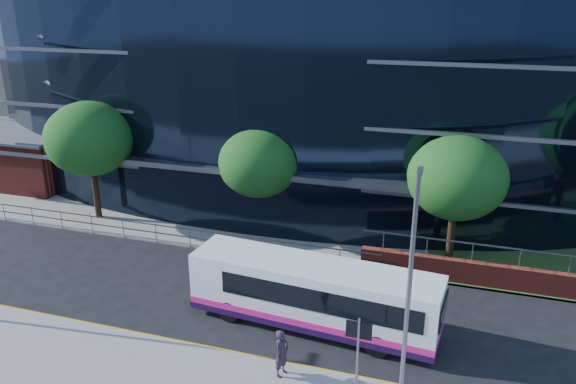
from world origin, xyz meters
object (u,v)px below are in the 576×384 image
(tree_far_a, at_px, (90,139))
(city_bus, at_px, (315,294))
(tree_far_b, at_px, (259,163))
(streetlight_east, at_px, (409,293))
(brick_pavilion, at_px, (25,154))
(tree_far_c, at_px, (457,178))
(street_sign, at_px, (358,340))
(pedestrian, at_px, (282,353))

(tree_far_a, height_order, city_bus, tree_far_a)
(tree_far_b, distance_m, streetlight_east, 14.74)
(tree_far_a, relative_size, city_bus, 0.69)
(brick_pavilion, distance_m, city_bus, 26.75)
(tree_far_c, bearing_deg, brick_pavilion, 171.18)
(street_sign, bearing_deg, tree_far_c, 76.71)
(street_sign, height_order, tree_far_c, tree_far_c)
(brick_pavilion, bearing_deg, tree_far_a, -26.55)
(pedestrian, bearing_deg, tree_far_b, 39.55)
(tree_far_b, height_order, pedestrian, tree_far_b)
(brick_pavilion, xyz_separation_m, city_bus, (24.13, -11.55, -0.50))
(city_bus, bearing_deg, tree_far_b, 129.02)
(tree_far_b, bearing_deg, tree_far_a, -177.14)
(street_sign, relative_size, streetlight_east, 0.35)
(tree_far_a, bearing_deg, brick_pavilion, 153.45)
(street_sign, distance_m, tree_far_a, 20.63)
(brick_pavilion, relative_size, city_bus, 0.84)
(brick_pavilion, height_order, city_bus, brick_pavilion)
(tree_far_b, height_order, tree_far_c, tree_far_c)
(city_bus, bearing_deg, brick_pavilion, 159.28)
(tree_far_c, xyz_separation_m, streetlight_east, (-1.00, -11.17, -0.10))
(tree_far_a, xyz_separation_m, city_bus, (15.12, -7.05, -3.42))
(city_bus, bearing_deg, streetlight_east, -41.89)
(tree_far_a, xyz_separation_m, streetlight_east, (19.00, -11.17, -0.42))
(tree_far_a, relative_size, tree_far_c, 1.07)
(brick_pavilion, height_order, tree_far_b, tree_far_b)
(brick_pavilion, height_order, tree_far_c, tree_far_c)
(street_sign, xyz_separation_m, city_bus, (-2.38, 3.53, -0.71))
(tree_far_c, bearing_deg, city_bus, -124.65)
(tree_far_a, bearing_deg, tree_far_b, 2.86)
(tree_far_c, bearing_deg, street_sign, -103.29)
(city_bus, xyz_separation_m, pedestrian, (-0.25, -3.48, -0.42))
(street_sign, distance_m, pedestrian, 2.86)
(tree_far_a, height_order, streetlight_east, streetlight_east)
(tree_far_b, xyz_separation_m, streetlight_east, (9.00, -11.67, 0.23))
(tree_far_b, bearing_deg, street_sign, -55.92)
(tree_far_a, distance_m, city_bus, 17.04)
(brick_pavilion, relative_size, tree_far_c, 1.32)
(tree_far_b, relative_size, pedestrian, 3.47)
(tree_far_c, height_order, city_bus, tree_far_c)
(brick_pavilion, distance_m, street_sign, 30.49)
(tree_far_c, bearing_deg, streetlight_east, -95.11)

